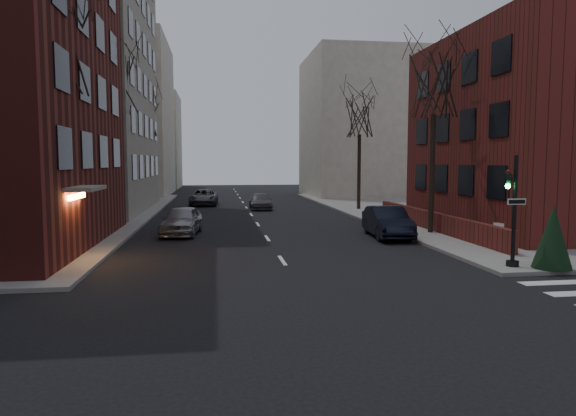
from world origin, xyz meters
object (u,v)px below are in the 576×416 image
at_px(car_lane_gray, 260,201).
at_px(sandwich_board, 501,233).
at_px(parked_sedan, 387,222).
at_px(streetlamp_far, 156,158).
at_px(tree_left_b, 115,82).
at_px(tree_right_b, 360,115).
at_px(streetlamp_near, 114,156).
at_px(car_lane_far, 204,197).
at_px(tree_left_a, 56,47).
at_px(tree_right_a, 434,83).
at_px(traffic_signal, 513,218).
at_px(car_lane_silver, 182,220).
at_px(tree_left_c, 145,116).
at_px(evergreen_shrub, 553,237).

relative_size(car_lane_gray, sandwich_board, 4.65).
bearing_deg(parked_sedan, streetlamp_far, 124.52).
distance_m(tree_left_b, tree_right_b, 18.64).
distance_m(tree_left_b, parked_sedan, 19.07).
bearing_deg(streetlamp_near, streetlamp_far, 90.00).
bearing_deg(car_lane_far, sandwich_board, -57.84).
height_order(tree_left_a, streetlamp_far, tree_left_a).
relative_size(streetlamp_near, car_lane_far, 1.21).
height_order(tree_left_a, tree_right_a, tree_left_a).
height_order(traffic_signal, tree_left_b, tree_left_b).
height_order(tree_right_b, streetlamp_far, tree_right_b).
bearing_deg(streetlamp_near, car_lane_gray, 53.17).
relative_size(tree_left_a, streetlamp_near, 1.63).
bearing_deg(sandwich_board, streetlamp_near, 135.01).
distance_m(streetlamp_near, car_lane_gray, 15.88).
bearing_deg(tree_right_a, car_lane_silver, 171.78).
height_order(tree_right_a, car_lane_far, tree_right_a).
height_order(car_lane_silver, car_lane_gray, car_lane_silver).
distance_m(tree_left_c, tree_right_a, 28.17).
distance_m(traffic_signal, tree_left_c, 35.76).
height_order(tree_right_b, evergreen_shrub, tree_right_b).
height_order(tree_right_a, car_lane_gray, tree_right_a).
height_order(traffic_signal, tree_right_a, tree_right_a).
relative_size(tree_left_a, tree_left_c, 1.06).
height_order(streetlamp_far, car_lane_far, streetlamp_far).
relative_size(tree_right_b, car_lane_gray, 2.08).
relative_size(tree_right_a, car_lane_gray, 2.21).
distance_m(tree_right_b, sandwich_board, 19.36).
xyz_separation_m(tree_right_b, car_lane_far, (-12.48, 7.03, -6.87)).
bearing_deg(car_lane_gray, evergreen_shrub, -71.32).
distance_m(streetlamp_far, sandwich_board, 33.85).
bearing_deg(tree_right_b, car_lane_far, 150.60).
distance_m(tree_right_a, car_lane_gray, 19.56).
xyz_separation_m(tree_right_a, evergreen_shrub, (0.39, -9.50, -6.76)).
height_order(tree_left_b, streetlamp_far, tree_left_b).
relative_size(streetlamp_far, sandwich_board, 6.63).
distance_m(streetlamp_far, car_lane_silver, 22.68).
bearing_deg(evergreen_shrub, streetlamp_near, 142.18).
xyz_separation_m(tree_left_a, evergreen_shrub, (17.99, -5.50, -7.20)).
bearing_deg(tree_right_b, tree_right_a, -90.00).
bearing_deg(streetlamp_near, tree_left_b, 98.53).
distance_m(tree_left_b, streetlamp_near, 6.18).
bearing_deg(parked_sedan, streetlamp_near, 166.59).
bearing_deg(tree_left_a, car_lane_gray, 64.15).
height_order(streetlamp_far, parked_sedan, streetlamp_far).
bearing_deg(tree_right_b, tree_left_a, -134.36).
bearing_deg(traffic_signal, tree_left_c, 118.36).
bearing_deg(car_lane_far, evergreen_shrub, -64.52).
bearing_deg(tree_right_b, sandwich_board, -84.60).
distance_m(streetlamp_far, car_lane_far, 6.45).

